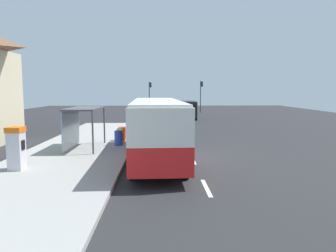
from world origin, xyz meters
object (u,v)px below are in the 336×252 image
(ticket_machine, at_px, (16,148))
(recycling_bin_red, at_px, (122,134))
(recycling_bin_orange, at_px, (121,135))
(traffic_light_far_side, at_px, (150,92))
(sedan_near, at_px, (180,106))
(sedan_far, at_px, (182,108))
(recycling_bin_blue, at_px, (119,138))
(traffic_light_near_side, at_px, (201,92))
(white_van, at_px, (188,109))
(recycling_bin_yellow, at_px, (120,136))
(bus, at_px, (156,126))
(bus_shelter, at_px, (80,117))

(ticket_machine, bearing_deg, recycling_bin_red, 65.99)
(recycling_bin_orange, relative_size, traffic_light_far_side, 0.19)
(ticket_machine, bearing_deg, sedan_near, 77.27)
(sedan_far, bearing_deg, recycling_bin_blue, -101.35)
(ticket_machine, distance_m, recycling_bin_blue, 7.40)
(sedan_far, xyz_separation_m, traffic_light_near_side, (3.20, 0.65, 2.68))
(white_van, bearing_deg, traffic_light_far_side, 112.22)
(recycling_bin_orange, distance_m, recycling_bin_red, 0.70)
(recycling_bin_yellow, distance_m, recycling_bin_red, 1.40)
(sedan_near, bearing_deg, traffic_light_far_side, -135.69)
(bus, bearing_deg, recycling_bin_orange, 116.16)
(recycling_bin_yellow, bearing_deg, sedan_far, 78.41)
(ticket_machine, height_order, recycling_bin_red, ticket_machine)
(sedan_near, distance_m, ticket_machine, 46.60)
(bus, relative_size, traffic_light_near_side, 2.11)
(white_van, bearing_deg, recycling_bin_orange, -108.21)
(bus, distance_m, traffic_light_near_side, 37.43)
(sedan_near, bearing_deg, recycling_bin_yellow, -99.61)
(ticket_machine, height_order, recycling_bin_yellow, ticket_machine)
(bus, height_order, traffic_light_near_side, traffic_light_near_side)
(sedan_near, bearing_deg, bus, -95.36)
(sedan_near, relative_size, recycling_bin_orange, 4.70)
(bus, xyz_separation_m, recycling_bin_orange, (-2.49, 5.06, -1.19))
(white_van, distance_m, traffic_light_far_side, 14.17)
(sedan_far, bearing_deg, traffic_light_near_side, 11.43)
(traffic_light_near_side, bearing_deg, sedan_far, -168.57)
(sedan_far, relative_size, ticket_machine, 2.31)
(traffic_light_far_side, height_order, bus_shelter, traffic_light_far_side)
(white_van, distance_m, recycling_bin_yellow, 21.15)
(sedan_far, height_order, traffic_light_far_side, traffic_light_far_side)
(white_van, distance_m, bus_shelter, 23.53)
(ticket_machine, xyz_separation_m, recycling_bin_red, (3.76, 8.45, -0.52))
(recycling_bin_blue, xyz_separation_m, traffic_light_near_side, (9.70, 33.03, 2.82))
(sedan_near, height_order, recycling_bin_orange, sedan_near)
(bus, xyz_separation_m, recycling_bin_blue, (-2.49, 3.66, -1.19))
(white_van, bearing_deg, recycling_bin_red, -108.85)
(sedan_far, xyz_separation_m, recycling_bin_red, (-6.50, -30.28, -0.14))
(sedan_near, height_order, traffic_light_near_side, traffic_light_near_side)
(sedan_near, distance_m, recycling_bin_blue, 39.64)
(sedan_far, distance_m, recycling_bin_yellow, 32.34)
(ticket_machine, xyz_separation_m, traffic_light_far_side, (4.86, 40.18, 2.22))
(white_van, distance_m, sedan_near, 18.26)
(bus, relative_size, ticket_machine, 5.72)
(recycling_bin_blue, relative_size, recycling_bin_yellow, 1.00)
(recycling_bin_blue, height_order, recycling_bin_orange, same)
(sedan_far, relative_size, traffic_light_far_side, 0.88)
(bus_shelter, bearing_deg, sedan_near, 77.75)
(bus_shelter, bearing_deg, white_van, 68.52)
(sedan_near, height_order, recycling_bin_red, sedan_near)
(ticket_machine, xyz_separation_m, bus_shelter, (1.55, 5.31, 0.93))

